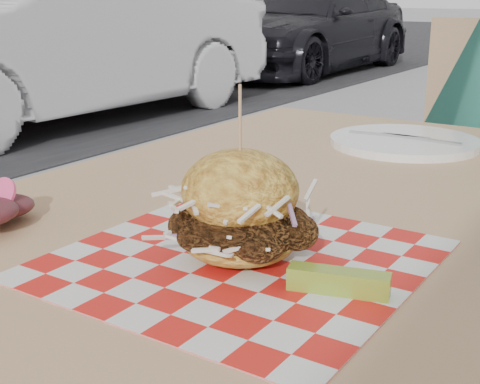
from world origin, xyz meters
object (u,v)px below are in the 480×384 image
at_px(patio_table, 312,245).
at_px(sandwich, 240,213).
at_px(car_dark, 308,27).
at_px(car_white, 55,40).

height_order(patio_table, sandwich, sandwich).
bearing_deg(car_dark, patio_table, -61.47).
bearing_deg(car_dark, car_white, -89.29).
xyz_separation_m(car_white, sandwich, (3.82, -3.15, 0.15)).
bearing_deg(patio_table, car_white, 142.59).
xyz_separation_m(patio_table, sandwich, (0.05, -0.26, 0.13)).
bearing_deg(car_white, patio_table, -34.83).
height_order(car_white, sandwich, car_white).
relative_size(car_white, car_dark, 1.01).
xyz_separation_m(car_white, car_dark, (0.00, 4.26, -0.08)).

